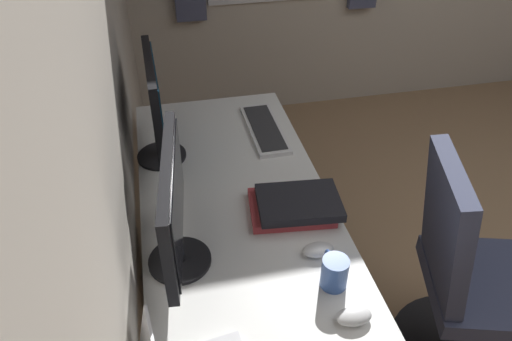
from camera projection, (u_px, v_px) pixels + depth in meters
The scene contains 11 objects.
wall_back at pixel (73, 157), 1.02m from camera, with size 5.31×0.10×2.60m, color beige.
desk at pixel (242, 237), 1.73m from camera, with size 1.81×0.69×0.73m.
drawer_pedestal at pixel (240, 306), 1.87m from camera, with size 0.40×0.51×0.69m.
monitor_primary at pixel (174, 206), 1.40m from camera, with size 0.52×0.20×0.40m.
monitor_secondary at pixel (155, 104), 1.86m from camera, with size 0.48×0.20×0.43m.
keyboard_main at pixel (265, 129), 2.16m from camera, with size 0.42×0.15×0.02m.
mouse_main at pixel (318, 250), 1.56m from camera, with size 0.06×0.10×0.03m, color silver.
mouse_spare at pixel (354, 316), 1.36m from camera, with size 0.06×0.10×0.03m, color silver.
book_stack_near at pixel (295, 205), 1.71m from camera, with size 0.25×0.33×0.06m.
coffee_mug at pixel (334, 272), 1.44m from camera, with size 0.12×0.08×0.10m.
office_chair at pixel (465, 285), 1.81m from camera, with size 0.56×0.60×0.97m.
Camera 1 is at (-0.90, 2.05, 1.89)m, focal length 34.00 mm.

